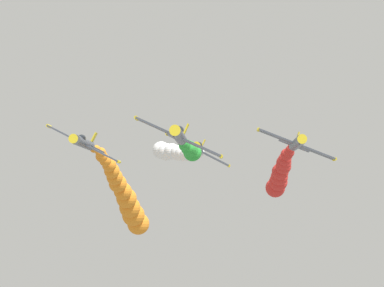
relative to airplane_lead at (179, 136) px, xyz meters
The scene contains 8 objects.
airplane_lead is the anchor object (origin of this frame).
smoke_trail_lead 13.76m from the airplane_lead, 91.56° to the right, with size 2.34×11.39×2.26m.
airplane_left_inner 17.20m from the airplane_lead, 137.34° to the right, with size 9.02×10.35×3.87m.
smoke_trail_left_inner 33.57m from the airplane_lead, 111.17° to the right, with size 3.15×19.06×6.50m.
airplane_right_inner 17.06m from the airplane_lead, 46.15° to the right, with size 8.68×10.35×4.66m.
smoke_trail_right_inner 38.40m from the airplane_lead, 74.71° to the right, with size 5.33×25.01×12.17m.
airplane_left_outer 24.95m from the airplane_lead, 92.21° to the right, with size 8.66×10.35×4.70m.
smoke_trail_left_outer 51.10m from the airplane_lead, 85.50° to the right, with size 9.84×26.73×4.33m.
Camera 1 is at (-3.85, 84.92, 71.10)m, focal length 69.96 mm.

